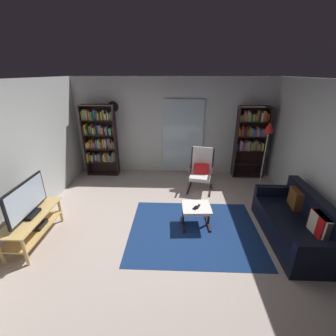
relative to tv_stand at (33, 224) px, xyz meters
The scene contains 16 objects.
ground_plane 2.34m from the tv_stand, ahead, with size 7.02×7.02×0.00m, color #B7A59A.
wall_back 4.00m from the tv_stand, 53.65° to the left, with size 5.60×0.06×2.60m, color silver.
wall_left 1.07m from the tv_stand, 150.31° to the left, with size 0.06×6.00×2.60m, color silver.
glass_door_panel 4.06m from the tv_stand, 49.94° to the left, with size 1.10×0.01×2.00m, color silver.
area_rug 2.78m from the tv_stand, ahead, with size 2.34×1.88×0.01m, color navy.
tv_stand is the anchor object (origin of this frame).
television 0.46m from the tv_stand, 77.27° to the right, with size 0.20×0.98×0.60m.
bookshelf_near_tv 2.94m from the tv_stand, 83.35° to the left, with size 0.86×0.30×1.93m.
bookshelf_near_sofa 5.27m from the tv_stand, 33.28° to the left, with size 0.80×0.30×1.91m.
leather_sofa 4.47m from the tv_stand, ahead, with size 0.80×1.79×0.81m.
lounge_armchair 3.65m from the tv_stand, 34.28° to the left, with size 0.68×0.75×1.02m.
ottoman 2.84m from the tv_stand, 10.75° to the left, with size 0.54×0.51×0.41m.
tv_remote 2.86m from the tv_stand, 10.26° to the left, with size 0.04×0.14×0.02m, color black.
cell_phone 2.81m from the tv_stand, ahead, with size 0.07×0.14×0.01m, color black.
floor_lamp_by_shelf 5.03m from the tv_stand, 24.65° to the left, with size 0.23×0.23×1.67m.
wall_clock 3.48m from the tv_stand, 77.06° to the left, with size 0.29×0.03×0.29m.
Camera 1 is at (0.10, -3.34, 2.70)m, focal length 24.53 mm.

